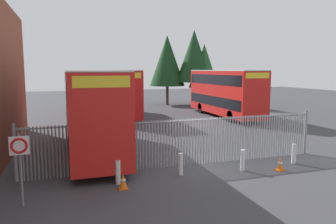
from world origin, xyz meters
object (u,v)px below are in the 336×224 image
(double_decker_bus_behind_fence_left, at_px, (225,91))
(traffic_cone_by_gate, at_px, (123,181))
(double_decker_bus_behind_fence_right, at_px, (117,91))
(bollard_far_right, at_px, (294,154))
(traffic_cone_mid_forecourt, at_px, (280,164))
(speed_limit_sign_post, at_px, (20,154))
(bollard_near_left, at_px, (118,172))
(bollard_near_right, at_px, (242,160))
(bollard_center_front, at_px, (181,164))
(double_decker_bus_near_gate, at_px, (91,108))

(double_decker_bus_behind_fence_left, relative_size, traffic_cone_by_gate, 18.32)
(double_decker_bus_behind_fence_left, bearing_deg, double_decker_bus_behind_fence_right, 162.00)
(bollard_far_right, distance_m, traffic_cone_mid_forecourt, 1.48)
(traffic_cone_by_gate, relative_size, speed_limit_sign_post, 0.25)
(traffic_cone_by_gate, distance_m, speed_limit_sign_post, 3.76)
(double_decker_bus_behind_fence_left, distance_m, traffic_cone_by_gate, 20.25)
(bollard_near_left, height_order, traffic_cone_by_gate, bollard_near_left)
(double_decker_bus_behind_fence_right, distance_m, bollard_near_right, 18.64)
(bollard_center_front, distance_m, speed_limit_sign_post, 6.30)
(bollard_near_left, height_order, speed_limit_sign_post, speed_limit_sign_post)
(double_decker_bus_behind_fence_right, bearing_deg, bollard_far_right, -73.30)
(bollard_far_right, distance_m, traffic_cone_by_gate, 8.34)
(speed_limit_sign_post, bearing_deg, traffic_cone_mid_forecourt, 3.44)
(speed_limit_sign_post, bearing_deg, bollard_far_right, 6.45)
(double_decker_bus_behind_fence_right, distance_m, traffic_cone_mid_forecourt, 19.43)
(double_decker_bus_behind_fence_right, distance_m, bollard_center_front, 18.18)
(bollard_far_right, height_order, traffic_cone_mid_forecourt, bollard_far_right)
(bollard_near_right, xyz_separation_m, bollard_far_right, (2.90, 0.20, 0.00))
(double_decker_bus_near_gate, distance_m, traffic_cone_by_gate, 6.37)
(double_decker_bus_behind_fence_left, bearing_deg, bollard_near_right, -115.15)
(bollard_far_right, bearing_deg, traffic_cone_mid_forecourt, -151.66)
(speed_limit_sign_post, bearing_deg, bollard_center_front, 13.22)
(bollard_center_front, bearing_deg, double_decker_bus_near_gate, 122.10)
(double_decker_bus_near_gate, bearing_deg, double_decker_bus_behind_fence_left, 36.59)
(double_decker_bus_behind_fence_left, distance_m, bollard_center_front, 18.05)
(double_decker_bus_behind_fence_left, bearing_deg, traffic_cone_by_gate, -128.55)
(bollard_center_front, xyz_separation_m, speed_limit_sign_post, (-6.00, -1.41, 1.30))
(double_decker_bus_near_gate, height_order, bollard_near_right, double_decker_bus_near_gate)
(bollard_center_front, relative_size, bollard_far_right, 1.00)
(bollard_near_left, bearing_deg, double_decker_bus_behind_fence_right, 80.83)
(double_decker_bus_behind_fence_left, height_order, traffic_cone_mid_forecourt, double_decker_bus_behind_fence_left)
(double_decker_bus_near_gate, relative_size, traffic_cone_by_gate, 18.32)
(double_decker_bus_near_gate, bearing_deg, bollard_far_right, -30.33)
(double_decker_bus_behind_fence_left, xyz_separation_m, bollard_near_right, (-7.14, -15.21, -1.95))
(speed_limit_sign_post, bearing_deg, traffic_cone_by_gate, 9.80)
(traffic_cone_mid_forecourt, xyz_separation_m, speed_limit_sign_post, (-10.42, -0.63, 1.49))
(double_decker_bus_behind_fence_left, xyz_separation_m, traffic_cone_by_gate, (-12.55, -15.75, -2.13))
(bollard_far_right, bearing_deg, bollard_near_right, -176.09)
(double_decker_bus_behind_fence_right, height_order, bollard_center_front, double_decker_bus_behind_fence_right)
(double_decker_bus_behind_fence_right, xyz_separation_m, traffic_cone_by_gate, (-2.86, -18.90, -2.13))
(bollard_near_right, relative_size, traffic_cone_mid_forecourt, 1.61)
(bollard_near_right, xyz_separation_m, traffic_cone_mid_forecourt, (1.61, -0.50, -0.19))
(bollard_far_right, relative_size, traffic_cone_mid_forecourt, 1.61)
(bollard_far_right, bearing_deg, double_decker_bus_behind_fence_left, 74.22)
(speed_limit_sign_post, bearing_deg, bollard_near_right, 7.28)
(traffic_cone_mid_forecourt, bearing_deg, traffic_cone_by_gate, -179.68)
(double_decker_bus_behind_fence_left, height_order, bollard_far_right, double_decker_bus_behind_fence_left)
(bollard_near_left, bearing_deg, traffic_cone_mid_forecourt, -4.29)
(double_decker_bus_behind_fence_right, xyz_separation_m, traffic_cone_mid_forecourt, (4.16, -18.86, -2.13))
(double_decker_bus_near_gate, xyz_separation_m, double_decker_bus_behind_fence_right, (3.49, 12.93, 0.00))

